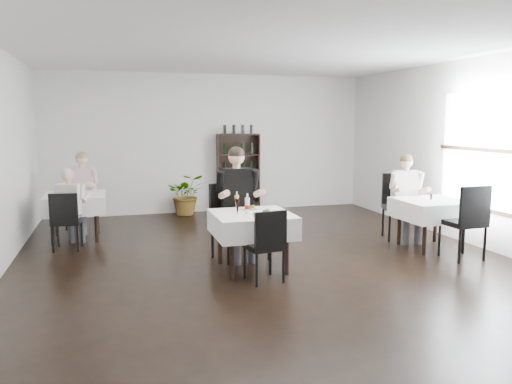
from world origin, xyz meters
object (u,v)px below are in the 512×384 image
(wine_shelf, at_px, (238,173))
(potted_tree, at_px, (187,194))
(diner_main, at_px, (238,194))
(main_table, at_px, (252,224))

(wine_shelf, bearing_deg, potted_tree, -174.40)
(diner_main, bearing_deg, potted_tree, 93.55)
(potted_tree, bearing_deg, main_table, -86.36)
(potted_tree, height_order, diner_main, diner_main)
(main_table, bearing_deg, potted_tree, 93.64)
(wine_shelf, height_order, potted_tree, wine_shelf)
(main_table, distance_m, diner_main, 0.67)
(main_table, bearing_deg, diner_main, 94.20)
(wine_shelf, distance_m, main_table, 4.41)
(main_table, xyz_separation_m, potted_tree, (-0.27, 4.20, -0.18))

